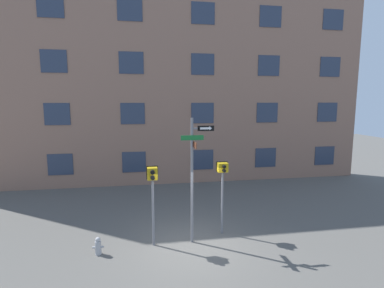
% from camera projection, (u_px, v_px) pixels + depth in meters
% --- Properties ---
extents(ground_plane, '(60.00, 60.00, 0.00)m').
position_uv_depth(ground_plane, '(191.00, 247.00, 10.08)').
color(ground_plane, '#595651').
extents(building_facade, '(24.00, 0.63, 13.87)m').
position_uv_depth(building_facade, '(167.00, 64.00, 17.02)').
color(building_facade, '#936B56').
rests_on(building_facade, ground_plane).
extents(street_sign_pole, '(1.13, 0.91, 4.32)m').
position_uv_depth(street_sign_pole, '(194.00, 171.00, 10.06)').
color(street_sign_pole, slate).
rests_on(street_sign_pole, ground_plane).
extents(pedestrian_signal_left, '(0.39, 0.40, 2.73)m').
position_uv_depth(pedestrian_signal_left, '(153.00, 184.00, 9.88)').
color(pedestrian_signal_left, slate).
rests_on(pedestrian_signal_left, ground_plane).
extents(pedestrian_signal_right, '(0.42, 0.40, 2.69)m').
position_uv_depth(pedestrian_signal_right, '(223.00, 178.00, 10.80)').
color(pedestrian_signal_right, slate).
rests_on(pedestrian_signal_right, ground_plane).
extents(fire_hydrant, '(0.35, 0.19, 0.58)m').
position_uv_depth(fire_hydrant, '(98.00, 246.00, 9.54)').
color(fire_hydrant, '#A5A5A8').
rests_on(fire_hydrant, ground_plane).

